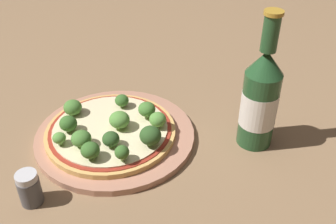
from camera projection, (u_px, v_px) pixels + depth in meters
The scene contains 17 objects.
ground_plane at pixel (116, 138), 0.71m from camera, with size 3.00×3.00×0.00m, color #846647.
plate at pixel (112, 136), 0.70m from camera, with size 0.28×0.28×0.01m.
pizza at pixel (111, 131), 0.69m from camera, with size 0.23×0.23×0.01m.
broccoli_floret_0 at pixel (111, 139), 0.64m from camera, with size 0.03×0.03×0.03m.
broccoli_floret_1 at pixel (122, 152), 0.61m from camera, with size 0.02×0.02×0.03m.
broccoli_floret_2 at pixel (93, 151), 0.61m from camera, with size 0.03×0.03×0.03m.
broccoli_floret_3 at pixel (119, 121), 0.68m from camera, with size 0.04×0.04×0.03m.
broccoli_floret_4 at pixel (147, 109), 0.70m from camera, with size 0.03×0.03×0.03m.
broccoli_floret_5 at pixel (150, 136), 0.64m from camera, with size 0.04×0.04×0.03m.
broccoli_floret_6 at pixel (158, 120), 0.68m from camera, with size 0.03×0.03×0.03m.
broccoli_floret_7 at pixel (81, 139), 0.64m from camera, with size 0.03×0.03×0.03m.
broccoli_floret_8 at pixel (122, 100), 0.73m from camera, with size 0.03×0.03×0.03m.
broccoli_floret_9 at pixel (68, 124), 0.67m from camera, with size 0.03×0.03×0.03m.
broccoli_floret_10 at pixel (73, 107), 0.71m from camera, with size 0.03×0.03×0.03m.
broccoli_floret_11 at pixel (59, 138), 0.64m from camera, with size 0.02×0.02×0.02m.
beer_bottle at pixel (260, 99), 0.65m from camera, with size 0.06×0.06×0.24m.
pepper_shaker at pixel (29, 188), 0.57m from camera, with size 0.03×0.03×0.06m.
Camera 1 is at (0.26, -0.49, 0.45)m, focal length 42.00 mm.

